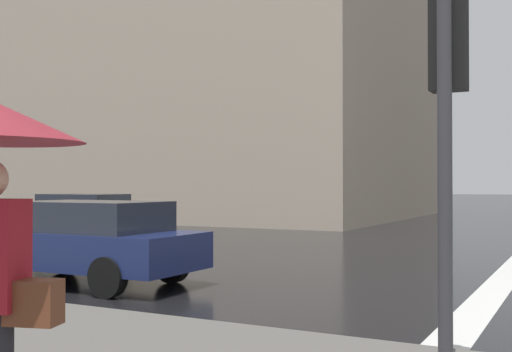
% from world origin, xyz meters
% --- Properties ---
extents(haussmann_block_mid, '(18.84, 28.49, 25.68)m').
position_xyz_m(haussmann_block_mid, '(21.92, 24.83, 12.58)').
color(haussmann_block_mid, tan).
rests_on(haussmann_block_mid, ground_plane).
extents(traffic_signal_post, '(0.44, 0.30, 3.18)m').
position_xyz_m(traffic_signal_post, '(-3.70, 3.83, 2.45)').
color(traffic_signal_post, '#333338').
rests_on(traffic_signal_post, sidewalk_pavement).
extents(car_navy, '(1.85, 4.10, 1.41)m').
position_xyz_m(car_navy, '(-1.00, 10.33, 0.76)').
color(car_navy, navy).
rests_on(car_navy, ground_plane).
extents(car_champagne, '(1.85, 4.10, 1.41)m').
position_xyz_m(car_champagne, '(5.50, 16.33, 0.76)').
color(car_champagne, tan).
rests_on(car_champagne, ground_plane).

